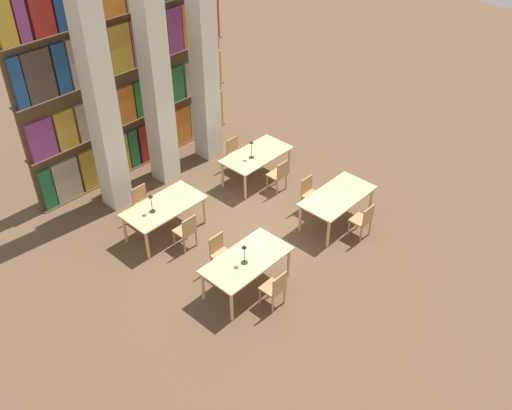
% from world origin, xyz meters
% --- Properties ---
extents(ground_plane, '(40.00, 40.00, 0.00)m').
position_xyz_m(ground_plane, '(0.00, 0.00, 0.00)').
color(ground_plane, brown).
extents(bookshelf_bank, '(6.23, 0.35, 5.50)m').
position_xyz_m(bookshelf_bank, '(0.00, 4.20, 2.70)').
color(bookshelf_bank, brown).
rests_on(bookshelf_bank, ground_plane).
extents(pillar_left, '(0.55, 0.55, 6.00)m').
position_xyz_m(pillar_left, '(-1.58, 3.16, 3.00)').
color(pillar_left, beige).
rests_on(pillar_left, ground_plane).
extents(pillar_center, '(0.55, 0.55, 6.00)m').
position_xyz_m(pillar_center, '(0.00, 3.16, 3.00)').
color(pillar_center, beige).
rests_on(pillar_center, ground_plane).
extents(pillar_right, '(0.55, 0.55, 6.00)m').
position_xyz_m(pillar_right, '(1.58, 3.16, 3.00)').
color(pillar_right, beige).
rests_on(pillar_right, ground_plane).
extents(reading_table_0, '(1.88, 0.98, 0.78)m').
position_xyz_m(reading_table_0, '(-1.55, -1.30, 0.69)').
color(reading_table_0, tan).
rests_on(reading_table_0, ground_plane).
extents(chair_0, '(0.42, 0.40, 0.89)m').
position_xyz_m(chair_0, '(-1.55, -2.08, 0.48)').
color(chair_0, tan).
rests_on(chair_0, ground_plane).
extents(chair_1, '(0.42, 0.40, 0.89)m').
position_xyz_m(chair_1, '(-1.55, -0.53, 0.48)').
color(chair_1, tan).
rests_on(chair_1, ground_plane).
extents(desk_lamp_0, '(0.14, 0.14, 0.47)m').
position_xyz_m(desk_lamp_0, '(-1.65, -1.35, 1.09)').
color(desk_lamp_0, '#232328').
rests_on(desk_lamp_0, reading_table_0).
extents(reading_table_1, '(1.88, 0.98, 0.78)m').
position_xyz_m(reading_table_1, '(1.50, -1.34, 0.69)').
color(reading_table_1, tan).
rests_on(reading_table_1, ground_plane).
extents(chair_2, '(0.42, 0.40, 0.89)m').
position_xyz_m(chair_2, '(1.46, -2.12, 0.48)').
color(chair_2, tan).
rests_on(chair_2, ground_plane).
extents(chair_3, '(0.42, 0.40, 0.89)m').
position_xyz_m(chair_3, '(1.46, -0.57, 0.48)').
color(chair_3, tan).
rests_on(chair_3, ground_plane).
extents(reading_table_2, '(1.88, 0.98, 0.78)m').
position_xyz_m(reading_table_2, '(-1.52, 1.33, 0.69)').
color(reading_table_2, tan).
rests_on(reading_table_2, ground_plane).
extents(chair_4, '(0.42, 0.40, 0.89)m').
position_xyz_m(chair_4, '(-1.55, 0.56, 0.48)').
color(chair_4, tan).
rests_on(chair_4, ground_plane).
extents(chair_5, '(0.42, 0.40, 0.89)m').
position_xyz_m(chair_5, '(-1.55, 2.11, 0.48)').
color(chair_5, tan).
rests_on(chair_5, ground_plane).
extents(desk_lamp_1, '(0.14, 0.14, 0.47)m').
position_xyz_m(desk_lamp_1, '(-1.84, 1.34, 1.09)').
color(desk_lamp_1, '#232328').
rests_on(desk_lamp_1, reading_table_2).
extents(reading_table_3, '(1.88, 0.98, 0.78)m').
position_xyz_m(reading_table_3, '(1.56, 1.30, 0.69)').
color(reading_table_3, tan).
rests_on(reading_table_3, ground_plane).
extents(chair_6, '(0.42, 0.40, 0.89)m').
position_xyz_m(chair_6, '(1.56, 0.53, 0.48)').
color(chair_6, tan).
rests_on(chair_6, ground_plane).
extents(chair_7, '(0.42, 0.40, 0.89)m').
position_xyz_m(chair_7, '(1.56, 2.07, 0.48)').
color(chair_7, tan).
rests_on(chair_7, ground_plane).
extents(desk_lamp_2, '(0.14, 0.14, 0.50)m').
position_xyz_m(desk_lamp_2, '(1.34, 1.26, 1.12)').
color(desk_lamp_2, '#232328').
rests_on(desk_lamp_2, reading_table_3).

